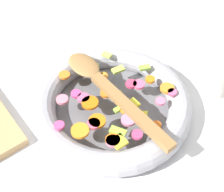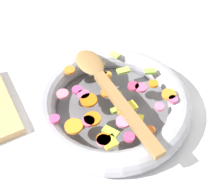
{
  "view_description": "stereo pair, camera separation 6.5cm",
  "coord_description": "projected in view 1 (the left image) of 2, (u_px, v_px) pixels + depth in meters",
  "views": [
    {
      "loc": [
        -0.34,
        0.26,
        0.54
      ],
      "look_at": [
        0.0,
        0.0,
        0.05
      ],
      "focal_mm": 50.0,
      "sensor_mm": 36.0,
      "label": 1
    },
    {
      "loc": [
        -0.38,
        0.21,
        0.54
      ],
      "look_at": [
        0.0,
        0.0,
        0.05
      ],
      "focal_mm": 50.0,
      "sensor_mm": 36.0,
      "label": 2
    }
  ],
  "objects": [
    {
      "name": "wooden_spoon",
      "position": [
        105.0,
        86.0,
        0.65
      ],
      "size": [
        0.32,
        0.06,
        0.01
      ],
      "color": "olive",
      "rests_on": "chopped_vegetables"
    },
    {
      "name": "ground_plane",
      "position": [
        112.0,
        111.0,
        0.69
      ],
      "size": [
        4.0,
        4.0,
        0.0
      ],
      "primitive_type": "plane",
      "color": "silver"
    },
    {
      "name": "skillet",
      "position": [
        112.0,
        105.0,
        0.67
      ],
      "size": [
        0.34,
        0.34,
        0.05
      ],
      "color": "slate",
      "rests_on": "ground_plane"
    },
    {
      "name": "chopped_vegetables",
      "position": [
        112.0,
        103.0,
        0.63
      ],
      "size": [
        0.25,
        0.26,
        0.01
      ],
      "color": "orange",
      "rests_on": "skillet"
    }
  ]
}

